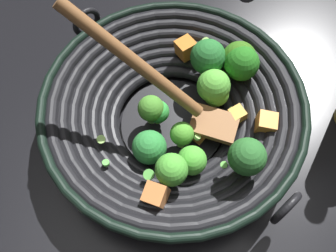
% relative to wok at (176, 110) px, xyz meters
% --- Properties ---
extents(ground_plane, '(4.00, 4.00, 0.00)m').
position_rel_wok_xyz_m(ground_plane, '(0.00, -0.00, -0.05)').
color(ground_plane, black).
extents(wok, '(0.40, 0.40, 0.23)m').
position_rel_wok_xyz_m(wok, '(0.00, 0.00, 0.00)').
color(wok, black).
rests_on(wok, ground).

